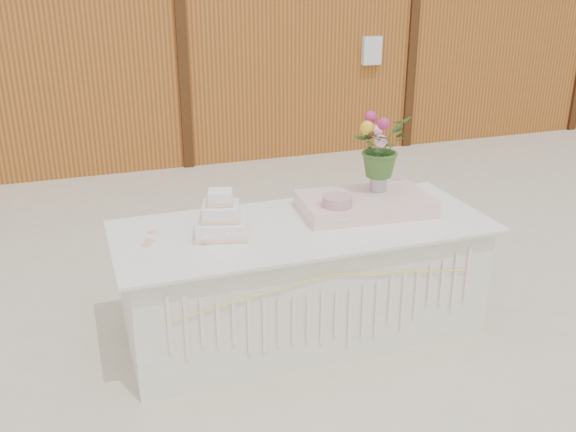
{
  "coord_description": "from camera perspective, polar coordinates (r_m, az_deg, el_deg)",
  "views": [
    {
      "loc": [
        -1.34,
        -3.54,
        2.32
      ],
      "look_at": [
        0.0,
        0.3,
        0.72
      ],
      "focal_mm": 40.0,
      "sensor_mm": 36.0,
      "label": 1
    }
  ],
  "objects": [
    {
      "name": "barn",
      "position": [
        9.64,
        -11.83,
        17.23
      ],
      "size": [
        12.6,
        4.6,
        3.3
      ],
      "color": "#A16021",
      "rests_on": "ground"
    },
    {
      "name": "bouquet",
      "position": [
        4.32,
        8.25,
        6.74
      ],
      "size": [
        0.48,
        0.46,
        0.41
      ],
      "primitive_type": "imported",
      "rotation": [
        0.0,
        0.0,
        0.54
      ],
      "color": "#3B6227",
      "rests_on": "flower_vase"
    },
    {
      "name": "loose_flowers",
      "position": [
        3.93,
        -12.01,
        -2.1
      ],
      "size": [
        0.18,
        0.31,
        0.02
      ],
      "primitive_type": null,
      "rotation": [
        0.0,
        0.0,
        0.21
      ],
      "color": "pink",
      "rests_on": "cake_table"
    },
    {
      "name": "cake_table",
      "position": [
        4.24,
        1.36,
        -5.62
      ],
      "size": [
        2.4,
        1.0,
        0.77
      ],
      "color": "white",
      "rests_on": "ground"
    },
    {
      "name": "pink_cake_stand",
      "position": [
        4.11,
        4.39,
        0.74
      ],
      "size": [
        0.24,
        0.24,
        0.18
      ],
      "color": "white",
      "rests_on": "cake_table"
    },
    {
      "name": "wedding_cake",
      "position": [
        3.93,
        -5.95,
        -0.32
      ],
      "size": [
        0.39,
        0.39,
        0.28
      ],
      "rotation": [
        0.0,
        0.0,
        -0.27
      ],
      "color": "white",
      "rests_on": "cake_table"
    },
    {
      "name": "ground",
      "position": [
        4.43,
        1.3,
        -10.05
      ],
      "size": [
        80.0,
        80.0,
        0.0
      ],
      "primitive_type": "plane",
      "color": "beige",
      "rests_on": "ground"
    },
    {
      "name": "flower_vase",
      "position": [
        4.4,
        8.06,
        3.21
      ],
      "size": [
        0.11,
        0.11,
        0.15
      ],
      "primitive_type": "cylinder",
      "color": "#A6A6AA",
      "rests_on": "satin_runner"
    },
    {
      "name": "satin_runner",
      "position": [
        4.32,
        6.84,
        1.09
      ],
      "size": [
        0.9,
        0.57,
        0.11
      ],
      "primitive_type": "cube",
      "rotation": [
        0.0,
        0.0,
        -0.08
      ],
      "color": "beige",
      "rests_on": "cake_table"
    }
  ]
}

